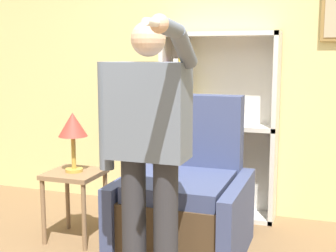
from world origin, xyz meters
name	(u,v)px	position (x,y,z in m)	size (l,w,h in m)	color
wall_back	(209,64)	(0.01, 2.03, 1.40)	(8.00, 0.11, 2.80)	#DBCC84
bookcase	(207,128)	(0.04, 1.87, 0.81)	(1.06, 0.28, 1.69)	silver
armchair	(186,203)	(0.10, 1.02, 0.37)	(0.93, 0.94, 1.17)	#4C3823
person_standing	(148,144)	(0.10, 0.24, 0.97)	(0.62, 0.78, 1.68)	#2D2D33
side_table	(75,184)	(-0.81, 0.91, 0.46)	(0.42, 0.42, 0.56)	#846647
table_lamp	(73,127)	(-0.81, 0.91, 0.92)	(0.23, 0.23, 0.48)	gold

